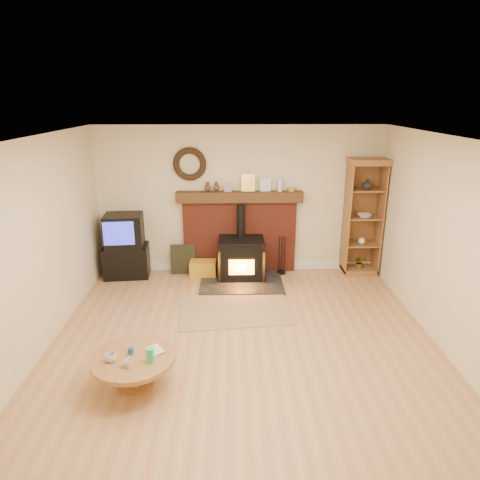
{
  "coord_description": "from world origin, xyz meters",
  "views": [
    {
      "loc": [
        -0.14,
        -4.64,
        3.03
      ],
      "look_at": [
        -0.03,
        1.0,
        1.15
      ],
      "focal_mm": 32.0,
      "sensor_mm": 36.0,
      "label": 1
    }
  ],
  "objects_px": {
    "tv_unit": "(125,247)",
    "curio_cabinet": "(363,217)",
    "wood_stove": "(241,260)",
    "coffee_table": "(133,362)"
  },
  "relations": [
    {
      "from": "tv_unit",
      "to": "curio_cabinet",
      "type": "xyz_separation_m",
      "value": [
        4.17,
        0.09,
        0.49
      ]
    },
    {
      "from": "curio_cabinet",
      "to": "wood_stove",
      "type": "bearing_deg",
      "value": -172.47
    },
    {
      "from": "tv_unit",
      "to": "curio_cabinet",
      "type": "bearing_deg",
      "value": 1.21
    },
    {
      "from": "curio_cabinet",
      "to": "coffee_table",
      "type": "relative_size",
      "value": 2.26
    },
    {
      "from": "tv_unit",
      "to": "coffee_table",
      "type": "height_order",
      "value": "tv_unit"
    },
    {
      "from": "curio_cabinet",
      "to": "tv_unit",
      "type": "bearing_deg",
      "value": -178.79
    },
    {
      "from": "wood_stove",
      "to": "coffee_table",
      "type": "distance_m",
      "value": 3.19
    },
    {
      "from": "tv_unit",
      "to": "coffee_table",
      "type": "distance_m",
      "value": 3.24
    },
    {
      "from": "wood_stove",
      "to": "curio_cabinet",
      "type": "xyz_separation_m",
      "value": [
        2.14,
        0.28,
        0.68
      ]
    },
    {
      "from": "wood_stove",
      "to": "tv_unit",
      "type": "bearing_deg",
      "value": 174.51
    }
  ]
}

